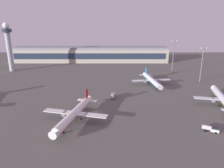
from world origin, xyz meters
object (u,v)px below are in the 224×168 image
at_px(airplane_terminal_side, 74,113).
at_px(apron_light_west, 202,63).
at_px(airplane_near_gate, 151,80).
at_px(apron_light_east, 173,55).
at_px(control_tower, 8,44).
at_px(airplane_mid_apron, 223,99).
at_px(fuel_truck, 211,128).
at_px(catering_truck, 113,95).

bearing_deg(airplane_terminal_side, apron_light_west, -128.58).
distance_m(airplane_near_gate, apron_light_east, 44.26).
bearing_deg(apron_light_west, control_tower, 166.95).
relative_size(apron_light_east, apron_light_west, 1.11).
relative_size(control_tower, apron_light_east, 1.51).
distance_m(control_tower, airplane_terminal_side, 124.39).
relative_size(control_tower, airplane_mid_apron, 1.13).
xyz_separation_m(control_tower, airplane_terminal_side, (73.75, -98.04, -20.60)).
relative_size(airplane_terminal_side, fuel_truck, 5.67).
bearing_deg(fuel_truck, apron_light_west, -175.71).
xyz_separation_m(control_tower, airplane_mid_apron, (148.39, -80.21, -20.64)).
bearing_deg(catering_truck, apron_light_west, 37.27).
height_order(airplane_mid_apron, catering_truck, airplane_mid_apron).
height_order(airplane_mid_apron, fuel_truck, airplane_mid_apron).
height_order(control_tower, fuel_truck, control_tower).
xyz_separation_m(airplane_mid_apron, apron_light_east, (-6.33, 71.97, 12.25)).
height_order(catering_truck, apron_light_west, apron_light_west).
height_order(airplane_mid_apron, apron_light_west, apron_light_west).
bearing_deg(airplane_near_gate, airplane_terminal_side, 43.62).
bearing_deg(airplane_mid_apron, apron_light_west, 93.86).
height_order(airplane_terminal_side, catering_truck, airplane_terminal_side).
xyz_separation_m(airplane_terminal_side, apron_light_east, (68.32, 89.79, 12.21)).
bearing_deg(airplane_near_gate, airplane_mid_apron, 121.88).
bearing_deg(apron_light_east, airplane_near_gate, -124.77).
distance_m(control_tower, apron_light_west, 159.14).
bearing_deg(control_tower, fuel_truck, -39.57).
distance_m(airplane_near_gate, catering_truck, 37.55).
xyz_separation_m(control_tower, apron_light_east, (142.07, -8.25, -8.39)).
xyz_separation_m(airplane_terminal_side, fuel_truck, (56.09, -9.25, -2.32)).
xyz_separation_m(airplane_terminal_side, apron_light_west, (80.99, 62.17, 10.80)).
distance_m(airplane_mid_apron, catering_truck, 58.50).
distance_m(airplane_terminal_side, airplane_near_gate, 70.42).
distance_m(airplane_mid_apron, fuel_truck, 32.90).
distance_m(control_tower, airplane_mid_apron, 169.94).
height_order(control_tower, catering_truck, control_tower).
bearing_deg(fuel_truck, apron_light_east, -163.53).
height_order(airplane_terminal_side, apron_light_east, apron_light_east).
bearing_deg(control_tower, catering_truck, -37.30).
height_order(fuel_truck, catering_truck, catering_truck).
bearing_deg(catering_truck, airplane_mid_apron, -1.16).
height_order(control_tower, airplane_terminal_side, control_tower).
relative_size(fuel_truck, catering_truck, 1.11).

